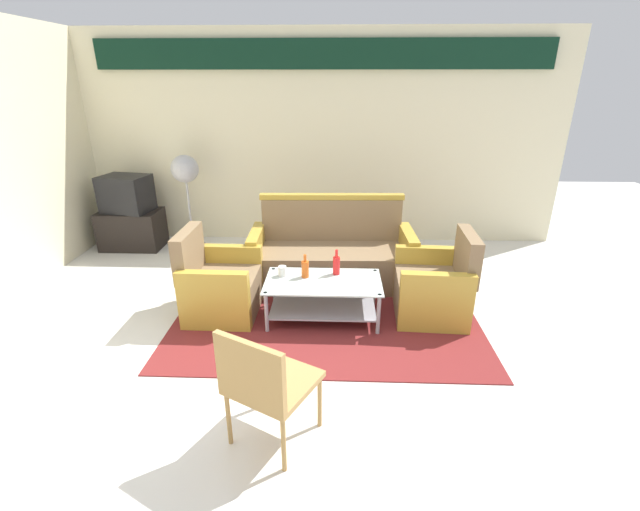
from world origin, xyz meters
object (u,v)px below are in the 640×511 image
Objects in this scene: cup at (282,271)px; tv_stand at (132,229)px; armchair_right at (434,288)px; wicker_chair at (264,381)px; coffee_table at (323,294)px; bottle_red at (336,265)px; bottle_orange at (305,269)px; couch at (332,256)px; armchair_left at (220,286)px; television at (126,194)px; pedestal_fan at (185,175)px.

tv_stand reaches higher than cup.
wicker_chair is at bearing 144.08° from armchair_right.
armchair_right is 1.49m from cup.
coffee_table is 4.32× the size of bottle_red.
tv_stand is at bearing 152.75° from wicker_chair.
armchair_right is 3.34× the size of bottle_red.
bottle_orange is (-1.26, -0.06, 0.21)m from armchair_right.
couch is 0.85m from coffee_table.
television reaches higher than armchair_left.
couch is 2.28× the size of tv_stand.
pedestal_fan reaches higher than bottle_orange.
armchair_right is 0.77× the size of coffee_table.
pedestal_fan reaches higher than couch.
pedestal_fan reaches higher than cup.
cup is (-0.52, -0.06, -0.05)m from bottle_red.
television is (-1.67, 1.76, 0.47)m from armchair_left.
armchair_right is 2.22m from wicker_chair.
cup is (-0.47, -0.75, 0.14)m from couch.
armchair_left reaches higher than bottle_red.
couch is 0.82m from bottle_orange.
armchair_right reaches higher than bottle_red.
pedestal_fan is at bearing 3.51° from tv_stand.
armchair_left is at bearing 141.13° from wicker_chair.
bottle_red reaches higher than cup.
bottle_red is 2.55× the size of cup.
pedestal_fan is (0.81, 0.05, 0.25)m from television.
cup is (0.63, -0.00, 0.17)m from armchair_left.
wicker_chair is at bearing -100.94° from coffee_table.
armchair_right is at bearing -30.88° from pedestal_fan.
bottle_red is at bearing 6.90° from cup.
bottle_orange is 0.28× the size of wicker_chair.
armchair_right is 4.18m from television.
television is at bearing -135.62° from armchair_left.
bottle_red is 0.38× the size of television.
wicker_chair is at bearing 79.46° from couch.
couch is 2.72× the size of television.
wicker_chair is (-0.13, -1.66, -0.00)m from bottle_orange.
cup is at bearing 90.86° from armchair_left.
television reaches higher than bottle_red.
tv_stand is at bearing 145.42° from coffee_table.
wicker_chair reaches higher than coffee_table.
bottle_orange is 0.18× the size of pedestal_fan.
couch is at bearing 125.24° from armchair_left.
bottle_red is 0.20× the size of pedestal_fan.
bottle_red is at bearing 94.05° from armchair_left.
television reaches higher than coffee_table.
bottle_orange is 0.35× the size of television.
bottle_orange is at bearing 89.69° from armchair_left.
television reaches higher than cup.
bottle_orange is at bearing -47.04° from pedestal_fan.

